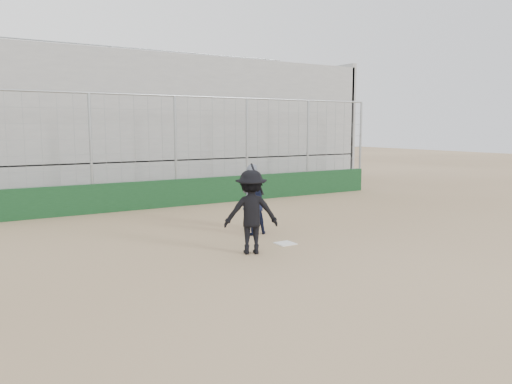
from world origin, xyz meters
TOP-DOWN VIEW (x-y plane):
  - ground at (0.00, 0.00)m, footprint 90.00×90.00m
  - home_plate at (0.00, 0.00)m, footprint 0.44×0.44m
  - backstop at (0.00, 7.00)m, footprint 18.10×0.25m
  - bleachers at (0.00, 11.95)m, footprint 20.25×6.70m
  - batter_at_plate at (-1.19, -0.33)m, footprint 1.43×1.17m
  - catcher_crouched at (-0.14, 1.34)m, footprint 0.81×0.64m
  - umpire at (0.24, 2.08)m, footprint 0.75×0.57m

SIDE VIEW (x-z plane):
  - ground at x=0.00m, z-range 0.00..0.00m
  - home_plate at x=0.00m, z-range 0.00..0.02m
  - catcher_crouched at x=-0.14m, z-range 0.00..1.11m
  - umpire at x=0.24m, z-range 0.00..1.66m
  - backstop at x=0.00m, z-range -1.06..2.98m
  - batter_at_plate at x=-1.19m, z-range -0.07..1.99m
  - bleachers at x=0.00m, z-range -0.57..6.41m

